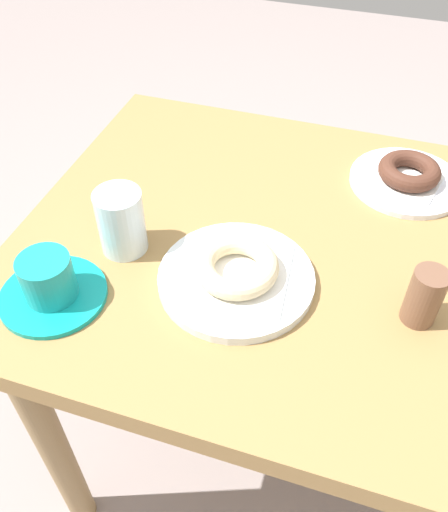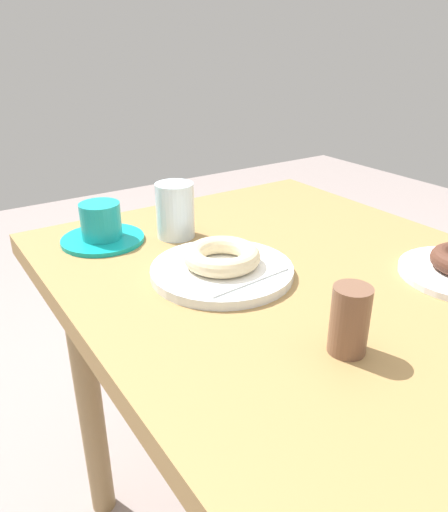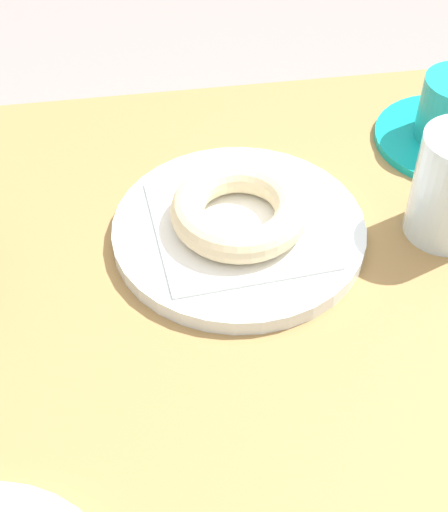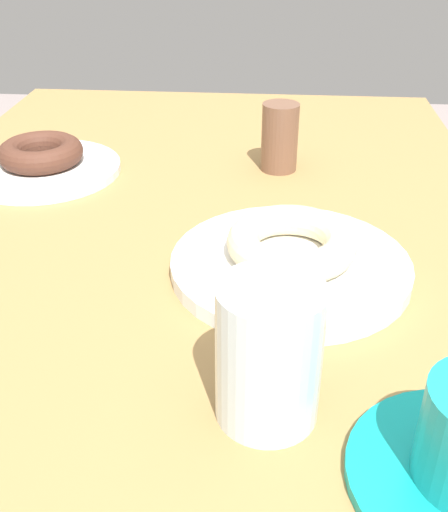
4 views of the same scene
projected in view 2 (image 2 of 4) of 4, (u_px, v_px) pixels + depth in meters
table at (317, 348)px, 0.80m from camera, size 0.97×0.71×0.75m
plate_sugar_ring at (222, 271)px, 0.78m from camera, size 0.23×0.23×0.02m
napkin_sugar_ring at (222, 266)px, 0.78m from camera, size 0.16×0.16×0.00m
donut_sugar_ring at (222, 256)px, 0.77m from camera, size 0.12×0.12×0.03m
water_glass at (175, 210)px, 0.91m from camera, size 0.07×0.07×0.10m
coffee_cup at (101, 227)px, 0.90m from camera, size 0.15×0.15×0.07m
sugar_jar at (350, 320)px, 0.58m from camera, size 0.05×0.05×0.09m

